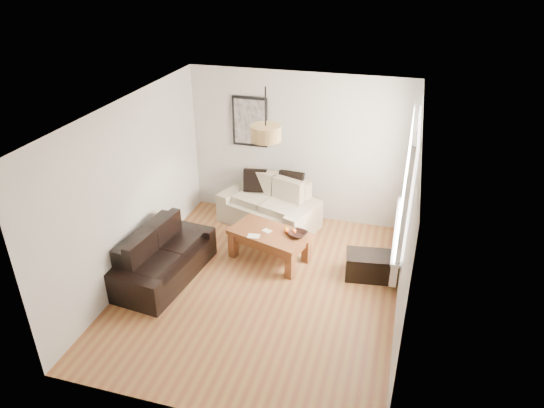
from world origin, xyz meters
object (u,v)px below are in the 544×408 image
(sofa_leather, at_px, (164,256))
(ottoman, at_px, (368,266))
(loveseat_cream, at_px, (269,203))
(coffee_table, at_px, (270,245))

(sofa_leather, distance_m, ottoman, 3.00)
(loveseat_cream, xyz_separation_m, coffee_table, (0.31, -1.04, -0.17))
(loveseat_cream, bearing_deg, ottoman, -10.99)
(sofa_leather, height_order, coffee_table, sofa_leather)
(sofa_leather, bearing_deg, loveseat_cream, -22.21)
(loveseat_cream, xyz_separation_m, sofa_leather, (-1.04, -1.91, -0.05))
(ottoman, bearing_deg, loveseat_cream, 149.28)
(loveseat_cream, relative_size, sofa_leather, 0.98)
(coffee_table, distance_m, ottoman, 1.53)
(coffee_table, bearing_deg, ottoman, -2.03)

